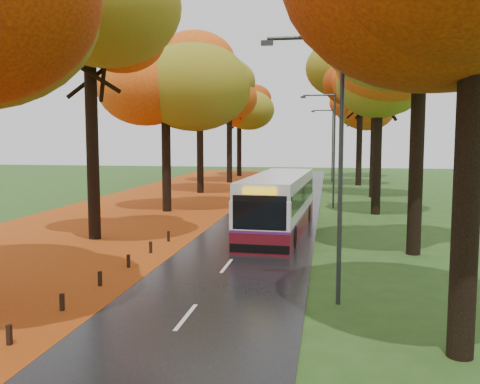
% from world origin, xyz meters
% --- Properties ---
extents(road, '(6.50, 90.00, 0.04)m').
position_xyz_m(road, '(0.00, 25.00, 0.02)').
color(road, black).
rests_on(road, ground).
extents(centre_line, '(0.12, 90.00, 0.01)m').
position_xyz_m(centre_line, '(0.00, 25.00, 0.04)').
color(centre_line, silver).
rests_on(centre_line, road).
extents(leaf_verge, '(12.00, 90.00, 0.02)m').
position_xyz_m(leaf_verge, '(-9.00, 25.00, 0.01)').
color(leaf_verge, maroon).
rests_on(leaf_verge, ground).
extents(leaf_drift, '(0.90, 90.00, 0.01)m').
position_xyz_m(leaf_drift, '(-3.05, 25.00, 0.04)').
color(leaf_drift, '#BA5913').
rests_on(leaf_drift, road).
extents(trees_left, '(9.20, 74.00, 13.88)m').
position_xyz_m(trees_left, '(-7.18, 27.06, 9.53)').
color(trees_left, black).
rests_on(trees_left, ground).
extents(trees_right, '(9.30, 74.20, 13.96)m').
position_xyz_m(trees_right, '(7.19, 26.91, 9.69)').
color(trees_right, black).
rests_on(trees_right, ground).
extents(bollard_row, '(0.11, 23.51, 0.52)m').
position_xyz_m(bollard_row, '(-3.70, 4.70, 0.26)').
color(bollard_row, black).
rests_on(bollard_row, ground).
extents(streetlamp_near, '(2.45, 0.18, 8.00)m').
position_xyz_m(streetlamp_near, '(3.95, 8.00, 4.71)').
color(streetlamp_near, '#333538').
rests_on(streetlamp_near, ground).
extents(streetlamp_mid, '(2.45, 0.18, 8.00)m').
position_xyz_m(streetlamp_mid, '(3.95, 30.00, 4.71)').
color(streetlamp_mid, '#333538').
rests_on(streetlamp_mid, ground).
extents(streetlamp_far, '(2.45, 0.18, 8.00)m').
position_xyz_m(streetlamp_far, '(3.95, 52.00, 4.71)').
color(streetlamp_far, '#333538').
rests_on(streetlamp_far, ground).
extents(bus, '(3.20, 11.60, 3.02)m').
position_xyz_m(bus, '(1.31, 19.62, 1.62)').
color(bus, '#580D16').
rests_on(bus, road).
extents(car_white, '(1.72, 3.89, 1.30)m').
position_xyz_m(car_white, '(-2.35, 35.73, 0.69)').
color(car_white, '#BDBDC1').
rests_on(car_white, road).
extents(car_silver, '(2.58, 4.52, 1.41)m').
position_xyz_m(car_silver, '(-2.35, 39.76, 0.75)').
color(car_silver, '#A7A9AF').
rests_on(car_silver, road).
extents(car_dark, '(2.52, 4.55, 1.25)m').
position_xyz_m(car_dark, '(-2.25, 42.04, 0.66)').
color(car_dark, black).
rests_on(car_dark, road).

